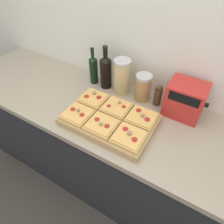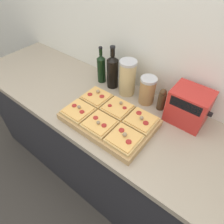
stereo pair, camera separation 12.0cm
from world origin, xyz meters
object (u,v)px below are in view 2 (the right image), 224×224
object	(u,v)px
grain_jar_tall	(127,78)
grain_jar_short	(147,90)
pepper_mill	(162,99)
wine_bottle	(113,71)
toaster_oven	(189,107)
olive_oil_bottle	(101,68)
cutting_board	(109,120)

from	to	relation	value
grain_jar_tall	grain_jar_short	bearing A→B (deg)	0.00
grain_jar_short	pepper_mill	bearing A→B (deg)	-0.00
wine_bottle	grain_jar_tall	distance (m)	0.13
pepper_mill	toaster_oven	size ratio (longest dim) A/B	0.63
wine_bottle	grain_jar_short	xyz separation A→B (m)	(0.29, 0.00, -0.03)
grain_jar_short	toaster_oven	size ratio (longest dim) A/B	0.78
pepper_mill	olive_oil_bottle	bearing A→B (deg)	180.00
wine_bottle	pepper_mill	distance (m)	0.40
olive_oil_bottle	wine_bottle	distance (m)	0.11
cutting_board	grain_jar_tall	bearing A→B (deg)	105.57
cutting_board	pepper_mill	bearing A→B (deg)	58.86
wine_bottle	grain_jar_tall	xyz separation A→B (m)	(0.13, 0.00, -0.00)
cutting_board	pepper_mill	distance (m)	0.36
cutting_board	olive_oil_bottle	size ratio (longest dim) A/B	1.95
wine_bottle	grain_jar_tall	world-z (taller)	wine_bottle
grain_jar_tall	olive_oil_bottle	bearing A→B (deg)	180.00
grain_jar_short	pepper_mill	world-z (taller)	grain_jar_short
wine_bottle	toaster_oven	world-z (taller)	wine_bottle
cutting_board	toaster_oven	size ratio (longest dim) A/B	2.20
pepper_mill	cutting_board	bearing A→B (deg)	-121.14
grain_jar_tall	toaster_oven	bearing A→B (deg)	-0.11
cutting_board	wine_bottle	size ratio (longest dim) A/B	1.72
cutting_board	wine_bottle	world-z (taller)	wine_bottle
grain_jar_tall	pepper_mill	xyz separation A→B (m)	(0.27, 0.00, -0.05)
grain_jar_tall	toaster_oven	size ratio (longest dim) A/B	1.03
grain_jar_short	pepper_mill	xyz separation A→B (m)	(0.11, -0.00, -0.02)
grain_jar_tall	cutting_board	bearing A→B (deg)	-74.43
cutting_board	toaster_oven	distance (m)	0.47
grain_jar_tall	toaster_oven	xyz separation A→B (m)	(0.44, -0.00, -0.02)
cutting_board	wine_bottle	xyz separation A→B (m)	(-0.21, 0.31, 0.11)
grain_jar_tall	pepper_mill	distance (m)	0.27
wine_bottle	cutting_board	bearing A→B (deg)	-55.14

